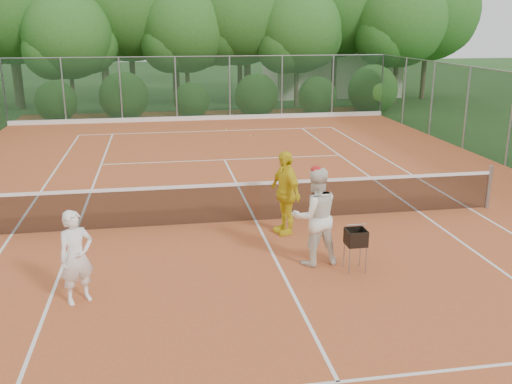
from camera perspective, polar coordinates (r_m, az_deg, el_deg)
ground at (r=13.50m, az=-0.02°, el=-3.01°), size 120.00×120.00×0.00m
clay_court at (r=13.50m, az=-0.02°, el=-2.97°), size 18.00×36.00×0.02m
club_building at (r=38.32m, az=7.39°, el=11.88°), size 8.00×5.00×3.00m
tennis_net at (r=13.33m, az=-0.02°, el=-0.85°), size 11.97×0.10×1.10m
player_white at (r=9.89m, az=-17.53°, el=-6.23°), size 0.70×0.62×1.60m
player_center_grp at (r=10.92m, az=5.92°, el=-2.42°), size 1.00×0.81×1.95m
player_yellow at (r=12.49m, az=2.93°, el=-0.05°), size 0.77×1.18×1.87m
ball_hopper at (r=10.81m, az=9.96°, el=-4.57°), size 0.36×0.36×0.82m
stray_ball_a at (r=23.62m, az=-0.59°, el=5.64°), size 0.07×0.07×0.07m
stray_ball_b at (r=25.05m, az=-3.01°, el=6.24°), size 0.07×0.07×0.07m
stray_ball_c at (r=22.23m, az=-3.22°, el=4.92°), size 0.07×0.07×0.07m
court_markings at (r=13.49m, az=-0.02°, el=-2.92°), size 11.03×23.83×0.01m
fence_back at (r=27.79m, az=-5.31°, el=10.27°), size 18.07×0.07×3.00m
tropical_treeline at (r=32.96m, az=-3.65°, el=17.54°), size 32.10×8.49×15.03m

